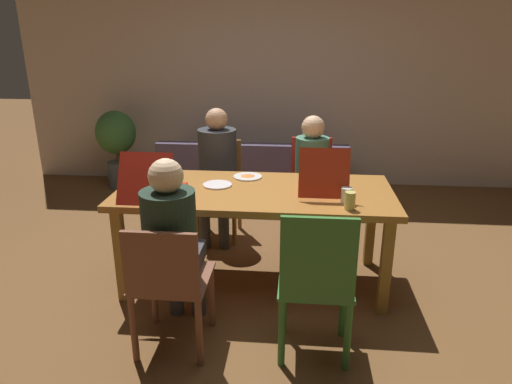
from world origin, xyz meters
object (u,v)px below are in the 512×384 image
couch (254,177)px  pizza_box_1 (322,185)px  person_2 (312,172)px  drinking_glass_1 (347,196)px  chair_3 (316,283)px  plate_1 (248,176)px  potted_plant (116,140)px  chair_2 (310,185)px  pizza_box_0 (156,188)px  person_0 (173,237)px  chair_0 (169,282)px  drinking_glass_2 (162,173)px  chair_1 (220,184)px  person_1 (217,164)px  plate_0 (217,185)px  drinking_glass_0 (350,201)px  dining_table (255,199)px

couch → pizza_box_1: bearing=-70.0°
person_2 → drinking_glass_1: bearing=-77.6°
chair_3 → pizza_box_1: 0.96m
plate_1 → potted_plant: size_ratio=0.24×
drinking_glass_1 → chair_3: bearing=-107.8°
chair_2 → pizza_box_0: bearing=-136.6°
chair_2 → person_0: bearing=-117.6°
chair_0 → drinking_glass_2: 1.20m
person_0 → couch: size_ratio=0.57×
pizza_box_0 → drinking_glass_2: size_ratio=5.21×
pizza_box_1 → couch: size_ratio=0.21×
plate_1 → drinking_glass_1: 0.92m
chair_3 → chair_1: bearing=115.5°
person_1 → plate_0: bearing=-79.7°
chair_2 → drinking_glass_0: chair_2 is taller
chair_0 → chair_2: (0.87, 1.82, 0.04)m
dining_table → drinking_glass_1: (0.66, -0.24, 0.14)m
chair_1 → chair_2: chair_2 is taller
drinking_glass_0 → potted_plant: size_ratio=0.12×
chair_2 → drinking_glass_0: 1.31m
person_1 → chair_1: bearing=90.0°
person_1 → pizza_box_0: size_ratio=2.34×
chair_3 → pizza_box_1: (0.06, 0.92, 0.30)m
person_2 → drinking_glass_1: size_ratio=10.61×
plate_1 → drinking_glass_2: (-0.68, -0.12, 0.04)m
pizza_box_1 → chair_3: bearing=-93.6°
plate_0 → plate_1: plate_1 is taller
drinking_glass_1 → couch: drinking_glass_1 is taller
drinking_glass_0 → drinking_glass_1: drinking_glass_0 is taller
chair_2 → plate_0: bearing=-131.8°
chair_3 → couch: chair_3 is taller
pizza_box_1 → pizza_box_0: bearing=-170.9°
chair_2 → plate_1: 0.84m
pizza_box_0 → chair_2: bearing=43.4°
pizza_box_1 → couch: (-0.70, 1.92, -0.55)m
plate_0 → plate_1: 0.31m
drinking_glass_2 → potted_plant: 2.34m
person_2 → potted_plant: bearing=148.8°
plate_0 → potted_plant: bearing=127.9°
drinking_glass_0 → couch: bearing=110.9°
chair_3 → plate_1: chair_3 is taller
chair_1 → pizza_box_0: 1.19m
dining_table → drinking_glass_2: (-0.77, 0.18, 0.13)m
potted_plant → pizza_box_1: bearing=-41.7°
pizza_box_0 → drinking_glass_0: bearing=-6.8°
person_0 → potted_plant: 3.34m
person_2 → pizza_box_1: 0.75m
chair_1 → potted_plant: (-1.52, 1.27, 0.12)m
pizza_box_0 → potted_plant: 2.70m
dining_table → chair_3: (0.44, -0.91, -0.17)m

